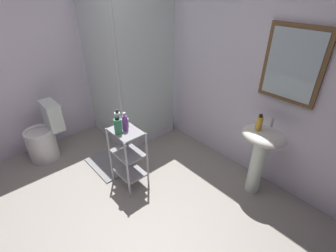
{
  "coord_description": "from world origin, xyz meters",
  "views": [
    {
      "loc": [
        1.65,
        -0.59,
        2.11
      ],
      "look_at": [
        0.08,
        0.8,
        0.86
      ],
      "focal_mm": 26.34,
      "sensor_mm": 36.0,
      "label": 1
    }
  ],
  "objects": [
    {
      "name": "lotion_bottle_white",
      "position": [
        -0.38,
        0.5,
        0.84
      ],
      "size": [
        0.06,
        0.06,
        0.23
      ],
      "color": "white",
      "rests_on": "storage_cart"
    },
    {
      "name": "sink_faucet",
      "position": [
        0.73,
        1.64,
        0.86
      ],
      "size": [
        0.03,
        0.03,
        0.1
      ],
      "primitive_type": "cylinder",
      "color": "silver",
      "rests_on": "pedestal_sink"
    },
    {
      "name": "pedestal_sink",
      "position": [
        0.73,
        1.52,
        0.58
      ],
      "size": [
        0.46,
        0.37,
        0.81
      ],
      "color": "white",
      "rests_on": "ground_plane"
    },
    {
      "name": "toilet",
      "position": [
        -1.48,
        -0.01,
        0.31
      ],
      "size": [
        0.37,
        0.49,
        0.76
      ],
      "color": "white",
      "rests_on": "ground_plane"
    },
    {
      "name": "body_wash_bottle_green",
      "position": [
        -0.3,
        0.45,
        0.83
      ],
      "size": [
        0.08,
        0.08,
        0.2
      ],
      "color": "#3B9264",
      "rests_on": "storage_cart"
    },
    {
      "name": "rinse_cup",
      "position": [
        -0.38,
        0.58,
        0.78
      ],
      "size": [
        0.08,
        0.08,
        0.09
      ],
      "primitive_type": "cylinder",
      "color": "silver",
      "rests_on": "storage_cart"
    },
    {
      "name": "wall_back",
      "position": [
        0.01,
        1.85,
        1.25
      ],
      "size": [
        4.2,
        0.14,
        2.5
      ],
      "color": "silver",
      "rests_on": "ground_plane"
    },
    {
      "name": "wall_left",
      "position": [
        -1.85,
        0.0,
        1.25
      ],
      "size": [
        0.1,
        4.2,
        2.5
      ],
      "primitive_type": "cube",
      "color": "silver",
      "rests_on": "ground_plane"
    },
    {
      "name": "ground_plane",
      "position": [
        0.0,
        0.0,
        -0.01
      ],
      "size": [
        4.2,
        4.2,
        0.02
      ],
      "primitive_type": "cube",
      "color": "#9C968B"
    },
    {
      "name": "hand_soap_bottle",
      "position": [
        0.67,
        1.48,
        0.89
      ],
      "size": [
        0.06,
        0.06,
        0.17
      ],
      "color": "gold",
      "rests_on": "pedestal_sink"
    },
    {
      "name": "shower_stall",
      "position": [
        -1.21,
        1.18,
        0.46
      ],
      "size": [
        0.92,
        0.92,
        2.0
      ],
      "color": "white",
      "rests_on": "ground_plane"
    },
    {
      "name": "storage_cart",
      "position": [
        -0.29,
        0.53,
        0.44
      ],
      "size": [
        0.38,
        0.28,
        0.74
      ],
      "color": "silver",
      "rests_on": "ground_plane"
    },
    {
      "name": "conditioner_bottle_purple",
      "position": [
        -0.3,
        0.54,
        0.83
      ],
      "size": [
        0.06,
        0.06,
        0.21
      ],
      "color": "purple",
      "rests_on": "storage_cart"
    },
    {
      "name": "bath_mat",
      "position": [
        -0.76,
        0.5,
        0.01
      ],
      "size": [
        0.6,
        0.4,
        0.02
      ],
      "primitive_type": "cube",
      "color": "gray",
      "rests_on": "ground_plane"
    }
  ]
}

